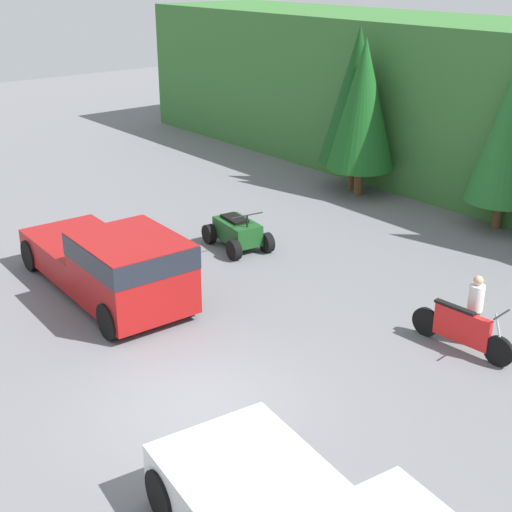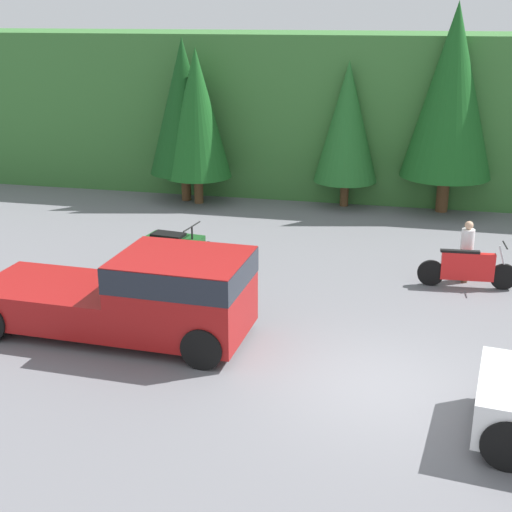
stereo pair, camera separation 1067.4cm
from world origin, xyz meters
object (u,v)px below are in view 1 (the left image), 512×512
(dirt_bike, at_px, (462,329))
(rider_person, at_px, (475,307))
(pickup_truck_red, at_px, (114,263))
(quad_atv, at_px, (237,232))

(dirt_bike, xyz_separation_m, rider_person, (-0.03, 0.45, 0.38))
(dirt_bike, bearing_deg, rider_person, 90.33)
(pickup_truck_red, xyz_separation_m, quad_atv, (-0.87, 4.44, -0.54))
(dirt_bike, relative_size, rider_person, 1.52)
(quad_atv, bearing_deg, rider_person, 11.72)
(quad_atv, bearing_deg, pickup_truck_red, -71.07)
(pickup_truck_red, bearing_deg, quad_atv, 103.44)
(rider_person, bearing_deg, quad_atv, -179.85)
(pickup_truck_red, bearing_deg, rider_person, 38.46)
(rider_person, bearing_deg, pickup_truck_red, -147.62)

